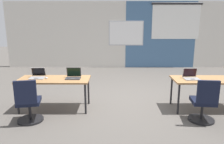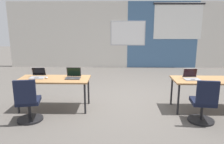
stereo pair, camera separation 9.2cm
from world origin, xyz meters
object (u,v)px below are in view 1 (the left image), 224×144
(desk_near_left, at_px, (54,81))
(laptop_near_left_inner, at_px, (73,76))
(laptop_near_left_end, at_px, (38,76))
(chair_near_left_end, at_px, (29,105))
(chair_near_right_inner, at_px, (204,104))
(laptop_near_right_inner, at_px, (191,77))
(desk_near_right, at_px, (208,81))
(mouse_near_left_end, at_px, (47,78))

(desk_near_left, height_order, laptop_near_left_inner, laptop_near_left_inner)
(laptop_near_left_end, height_order, chair_near_left_end, laptop_near_left_end)
(chair_near_right_inner, height_order, chair_near_left_end, same)
(laptop_near_right_inner, bearing_deg, desk_near_right, -3.99)
(desk_near_left, bearing_deg, laptop_near_right_inner, 0.16)
(desk_near_left, distance_m, chair_near_left_end, 0.84)
(desk_near_right, height_order, chair_near_right_inner, chair_near_right_inner)
(mouse_near_left_end, bearing_deg, chair_near_right_inner, -11.88)
(laptop_near_left_inner, relative_size, chair_near_left_end, 0.36)
(laptop_near_left_inner, bearing_deg, laptop_near_left_end, 177.61)
(desk_near_left, bearing_deg, desk_near_right, 0.00)
(desk_near_right, xyz_separation_m, laptop_near_left_end, (-3.90, 0.08, 0.11))
(mouse_near_left_end, distance_m, chair_near_left_end, 0.83)
(chair_near_left_end, bearing_deg, laptop_near_left_end, -96.87)
(desk_near_right, xyz_separation_m, chair_near_right_inner, (-0.36, -0.69, -0.28))
(chair_near_left_end, bearing_deg, mouse_near_left_end, -113.98)
(chair_near_right_inner, bearing_deg, desk_near_right, -111.32)
(laptop_near_left_inner, height_order, chair_near_left_end, laptop_near_left_inner)
(desk_near_left, bearing_deg, laptop_near_left_end, 169.25)
(desk_near_left, height_order, mouse_near_left_end, mouse_near_left_end)
(laptop_near_right_inner, height_order, mouse_near_left_end, laptop_near_right_inner)
(desk_near_right, relative_size, chair_near_left_end, 1.74)
(laptop_near_left_end, bearing_deg, laptop_near_right_inner, -3.17)
(laptop_near_left_inner, bearing_deg, chair_near_right_inner, -15.32)
(desk_near_left, height_order, laptop_near_right_inner, laptop_near_right_inner)
(desk_near_left, bearing_deg, chair_near_right_inner, -12.38)
(laptop_near_left_end, xyz_separation_m, mouse_near_left_end, (0.23, -0.07, -0.03))
(desk_near_right, xyz_separation_m, mouse_near_left_end, (-3.67, 0.01, 0.08))
(chair_near_right_inner, xyz_separation_m, laptop_near_left_inner, (-2.71, 0.73, 0.39))
(laptop_near_right_inner, bearing_deg, desk_near_left, 177.41)
(mouse_near_left_end, bearing_deg, laptop_near_left_inner, 3.40)
(mouse_near_left_end, xyz_separation_m, chair_near_left_end, (-0.17, -0.73, -0.36))
(laptop_near_left_end, bearing_deg, mouse_near_left_end, -18.81)
(desk_near_left, relative_size, laptop_near_right_inner, 4.66)
(laptop_near_left_inner, bearing_deg, chair_near_left_end, -135.43)
(desk_near_left, relative_size, chair_near_left_end, 1.74)
(laptop_near_left_inner, distance_m, mouse_near_left_end, 0.61)
(desk_near_left, bearing_deg, laptop_near_left_inner, 5.68)
(desk_near_left, xyz_separation_m, chair_near_right_inner, (3.14, -0.69, -0.28))
(desk_near_left, xyz_separation_m, laptop_near_left_end, (-0.40, 0.08, 0.11))
(chair_near_right_inner, height_order, laptop_near_left_inner, laptop_near_left_inner)
(laptop_near_right_inner, xyz_separation_m, laptop_near_left_end, (-3.50, 0.07, -0.00))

